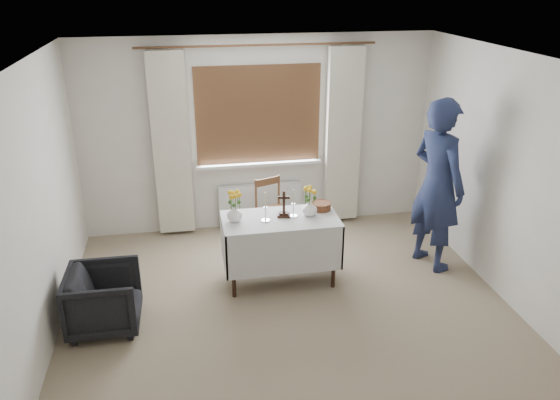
{
  "coord_description": "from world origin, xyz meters",
  "views": [
    {
      "loc": [
        -0.95,
        -4.19,
        3.19
      ],
      "look_at": [
        -0.03,
        0.79,
        1.06
      ],
      "focal_mm": 35.0,
      "sensor_mm": 36.0,
      "label": 1
    }
  ],
  "objects_px": {
    "wooden_chair": "(274,212)",
    "flower_vase_right": "(309,208)",
    "person": "(437,185)",
    "altar_table": "(280,250)",
    "flower_vase_left": "(235,213)",
    "armchair": "(104,299)",
    "wooden_cross": "(284,204)"
  },
  "relations": [
    {
      "from": "armchair",
      "to": "wooden_cross",
      "type": "distance_m",
      "value": 2.03
    },
    {
      "from": "wooden_chair",
      "to": "flower_vase_right",
      "type": "xyz_separation_m",
      "value": [
        0.23,
        -0.91,
        0.43
      ]
    },
    {
      "from": "flower_vase_left",
      "to": "person",
      "type": "bearing_deg",
      "value": 1.31
    },
    {
      "from": "altar_table",
      "to": "wooden_chair",
      "type": "distance_m",
      "value": 0.93
    },
    {
      "from": "wooden_chair",
      "to": "armchair",
      "type": "xyz_separation_m",
      "value": [
        -1.9,
        -1.46,
        -0.11
      ]
    },
    {
      "from": "flower_vase_left",
      "to": "flower_vase_right",
      "type": "bearing_deg",
      "value": 0.1
    },
    {
      "from": "person",
      "to": "flower_vase_left",
      "type": "relative_size",
      "value": 11.21
    },
    {
      "from": "flower_vase_left",
      "to": "altar_table",
      "type": "bearing_deg",
      "value": -2.1
    },
    {
      "from": "altar_table",
      "to": "person",
      "type": "distance_m",
      "value": 1.9
    },
    {
      "from": "wooden_chair",
      "to": "wooden_cross",
      "type": "distance_m",
      "value": 1.02
    },
    {
      "from": "armchair",
      "to": "person",
      "type": "height_order",
      "value": "person"
    },
    {
      "from": "person",
      "to": "armchair",
      "type": "bearing_deg",
      "value": 79.96
    },
    {
      "from": "wooden_cross",
      "to": "flower_vase_left",
      "type": "xyz_separation_m",
      "value": [
        -0.53,
        -0.02,
        -0.06
      ]
    },
    {
      "from": "wooden_chair",
      "to": "armchair",
      "type": "relative_size",
      "value": 1.23
    },
    {
      "from": "wooden_chair",
      "to": "flower_vase_left",
      "type": "xyz_separation_m",
      "value": [
        -0.57,
        -0.91,
        0.44
      ]
    },
    {
      "from": "altar_table",
      "to": "flower_vase_right",
      "type": "xyz_separation_m",
      "value": [
        0.32,
        0.02,
        0.47
      ]
    },
    {
      "from": "altar_table",
      "to": "armchair",
      "type": "height_order",
      "value": "altar_table"
    },
    {
      "from": "flower_vase_right",
      "to": "wooden_chair",
      "type": "bearing_deg",
      "value": 104.25
    },
    {
      "from": "wooden_chair",
      "to": "flower_vase_right",
      "type": "distance_m",
      "value": 1.03
    },
    {
      "from": "altar_table",
      "to": "flower_vase_left",
      "type": "relative_size",
      "value": 7.03
    },
    {
      "from": "wooden_chair",
      "to": "person",
      "type": "bearing_deg",
      "value": -46.52
    },
    {
      "from": "person",
      "to": "wooden_cross",
      "type": "distance_m",
      "value": 1.75
    },
    {
      "from": "person",
      "to": "flower_vase_right",
      "type": "distance_m",
      "value": 1.48
    },
    {
      "from": "altar_table",
      "to": "flower_vase_right",
      "type": "height_order",
      "value": "flower_vase_right"
    },
    {
      "from": "altar_table",
      "to": "flower_vase_right",
      "type": "distance_m",
      "value": 0.57
    },
    {
      "from": "altar_table",
      "to": "wooden_chair",
      "type": "xyz_separation_m",
      "value": [
        0.09,
        0.93,
        0.03
      ]
    },
    {
      "from": "armchair",
      "to": "flower_vase_left",
      "type": "xyz_separation_m",
      "value": [
        1.32,
        0.56,
        0.54
      ]
    },
    {
      "from": "person",
      "to": "altar_table",
      "type": "bearing_deg",
      "value": 72.61
    },
    {
      "from": "wooden_chair",
      "to": "person",
      "type": "distance_m",
      "value": 1.99
    },
    {
      "from": "flower_vase_left",
      "to": "armchair",
      "type": "bearing_deg",
      "value": -157.23
    },
    {
      "from": "wooden_chair",
      "to": "flower_vase_right",
      "type": "height_order",
      "value": "flower_vase_right"
    },
    {
      "from": "armchair",
      "to": "wooden_cross",
      "type": "xyz_separation_m",
      "value": [
        1.85,
        0.57,
        0.6
      ]
    }
  ]
}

